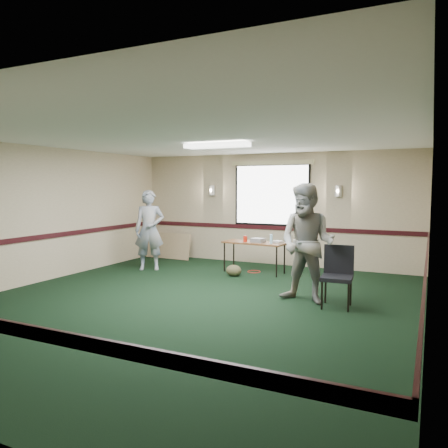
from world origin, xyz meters
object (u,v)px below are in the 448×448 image
at_px(folding_table, 254,244).
at_px(projector, 258,240).
at_px(person_right, 307,243).
at_px(person_left, 149,230).
at_px(conference_chair, 338,271).

distance_m(folding_table, projector, 0.14).
bearing_deg(person_right, person_left, 171.88).
height_order(projector, person_right, person_right).
bearing_deg(person_right, conference_chair, 8.52).
bearing_deg(person_left, projector, -13.48).
distance_m(folding_table, person_left, 2.41).
bearing_deg(folding_table, person_left, -158.84).
bearing_deg(person_left, folding_table, -12.06).
relative_size(folding_table, projector, 5.14).
xyz_separation_m(folding_table, conference_chair, (2.19, -1.93, -0.07)).
xyz_separation_m(conference_chair, person_left, (-4.49, 1.24, 0.35)).
height_order(person_left, person_right, person_right).
height_order(projector, conference_chair, conference_chair).
xyz_separation_m(folding_table, person_left, (-2.29, -0.69, 0.28)).
relative_size(person_left, person_right, 0.93).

